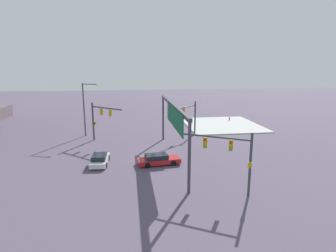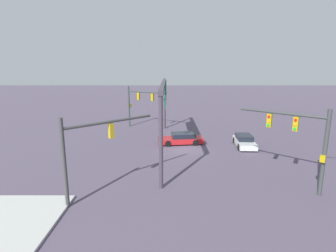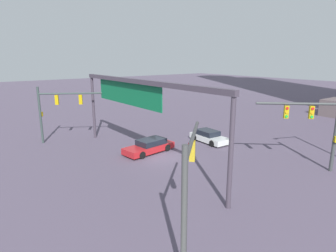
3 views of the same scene
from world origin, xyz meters
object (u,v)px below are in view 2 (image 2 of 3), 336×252
sedan_car_approaching (244,141)px  sedan_car_waiting_far (181,139)px  traffic_signal_opposite_side (138,100)px  traffic_signal_cross_street (302,135)px  traffic_signal_near_corner (88,144)px

sedan_car_approaching → sedan_car_waiting_far: bearing=-95.2°
traffic_signal_opposite_side → sedan_car_waiting_far: (8.16, 5.59, -3.21)m
traffic_signal_opposite_side → traffic_signal_cross_street: bearing=-25.0°
traffic_signal_near_corner → sedan_car_approaching: 17.56m
traffic_signal_opposite_side → traffic_signal_cross_street: size_ratio=0.99×
traffic_signal_opposite_side → traffic_signal_cross_street: traffic_signal_cross_street is taller
traffic_signal_opposite_side → sedan_car_approaching: 15.54m
traffic_signal_near_corner → traffic_signal_opposite_side: size_ratio=0.96×
sedan_car_approaching → sedan_car_waiting_far: (-0.95, -6.60, 0.00)m
traffic_signal_opposite_side → traffic_signal_cross_street: 23.20m
traffic_signal_opposite_side → sedan_car_approaching: size_ratio=1.31×
traffic_signal_near_corner → traffic_signal_cross_street: traffic_signal_cross_street is taller
traffic_signal_near_corner → traffic_signal_cross_street: size_ratio=0.96×
traffic_signal_near_corner → sedan_car_approaching: size_ratio=1.26×
sedan_car_waiting_far → traffic_signal_cross_street: bearing=117.2°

